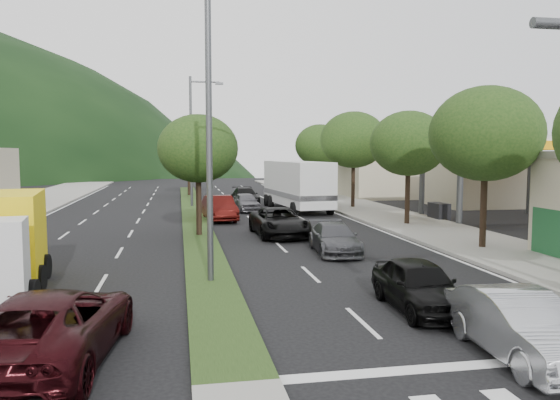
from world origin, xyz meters
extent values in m
plane|color=black|center=(0.00, 0.00, 0.00)|extent=(160.00, 160.00, 0.00)
cube|color=gray|center=(12.50, 25.00, 0.07)|extent=(5.00, 90.00, 0.15)
cube|color=#1F3513|center=(0.00, 28.00, 0.06)|extent=(1.60, 56.00, 0.12)
cube|color=silver|center=(19.00, 22.00, 5.00)|extent=(12.00, 8.00, 0.50)
cube|color=#F2A30C|center=(19.00, 22.00, 4.65)|extent=(12.20, 8.20, 0.50)
cylinder|color=#47494C|center=(15.00, 19.50, 2.30)|extent=(0.36, 0.36, 4.60)
cylinder|color=#47494C|center=(15.00, 24.50, 2.30)|extent=(0.36, 0.36, 4.60)
cylinder|color=#47494C|center=(23.00, 24.50, 2.30)|extent=(0.36, 0.36, 4.60)
cube|color=black|center=(15.00, 22.00, 0.55)|extent=(0.80, 1.60, 1.10)
cube|color=black|center=(23.00, 22.00, 0.55)|extent=(0.80, 1.60, 1.10)
cube|color=#BFB697|center=(19.50, 44.00, 2.60)|extent=(10.00, 16.00, 5.20)
cylinder|color=black|center=(12.00, 12.00, 2.05)|extent=(0.28, 0.28, 3.81)
ellipsoid|color=#183210|center=(12.00, 12.00, 5.05)|extent=(4.80, 4.80, 4.08)
cylinder|color=black|center=(12.00, 20.00, 1.94)|extent=(0.28, 0.28, 3.58)
ellipsoid|color=#183210|center=(12.00, 20.00, 4.76)|extent=(4.40, 4.40, 3.74)
cylinder|color=black|center=(12.00, 30.00, 2.11)|extent=(0.28, 0.28, 3.92)
ellipsoid|color=#183210|center=(12.00, 30.00, 5.19)|extent=(5.00, 5.00, 4.25)
cylinder|color=black|center=(12.00, 40.00, 2.00)|extent=(0.28, 0.28, 3.70)
ellipsoid|color=#183210|center=(12.00, 40.00, 4.90)|extent=(4.60, 4.60, 3.91)
cylinder|color=black|center=(0.00, 18.00, 1.80)|extent=(0.28, 0.28, 3.36)
ellipsoid|color=#183210|center=(0.00, 18.00, 4.44)|extent=(4.00, 4.00, 3.40)
cylinder|color=black|center=(0.00, 44.00, 2.02)|extent=(0.28, 0.28, 3.81)
ellipsoid|color=#183210|center=(0.00, 44.00, 5.02)|extent=(4.80, 4.80, 4.08)
cylinder|color=#47494C|center=(0.00, 8.00, 5.00)|extent=(0.20, 0.20, 10.00)
cylinder|color=#47494C|center=(0.00, 33.00, 5.00)|extent=(0.20, 0.20, 10.00)
cylinder|color=#47494C|center=(1.10, 33.00, 9.60)|extent=(2.20, 0.12, 0.12)
cube|color=#47494C|center=(2.20, 33.00, 9.50)|extent=(0.60, 0.25, 0.18)
imported|color=#A4A7AC|center=(5.89, 0.34, 0.69)|extent=(1.68, 4.29, 1.39)
imported|color=black|center=(-3.55, 2.00, 0.75)|extent=(3.09, 5.63, 1.50)
imported|color=black|center=(5.35, 4.00, 0.69)|extent=(1.75, 4.09, 1.38)
imported|color=#45464A|center=(5.47, 12.53, 0.62)|extent=(2.05, 4.40, 1.24)
imported|color=#4D0F0C|center=(1.50, 24.47, 0.77)|extent=(2.07, 4.81, 1.54)
imported|color=black|center=(4.00, 17.53, 0.72)|extent=(2.60, 5.27, 1.44)
imported|color=#56555A|center=(3.78, 29.47, 0.67)|extent=(1.93, 4.08, 1.35)
imported|color=black|center=(4.32, 34.47, 0.69)|extent=(2.01, 4.79, 1.38)
cube|color=yellow|center=(-6.38, 8.80, 1.56)|extent=(2.63, 4.11, 2.85)
cube|color=black|center=(-6.28, 8.07, 0.41)|extent=(2.56, 5.53, 0.28)
cylinder|color=black|center=(-4.92, 5.96, 0.41)|extent=(0.39, 0.86, 0.83)
cylinder|color=black|center=(-5.20, 7.95, 0.41)|extent=(0.39, 0.86, 0.83)
cylinder|color=black|center=(-5.45, 9.75, 0.41)|extent=(0.39, 0.86, 0.83)
cube|color=silver|center=(7.55, 29.49, 2.02)|extent=(3.48, 9.55, 3.11)
cube|color=slate|center=(7.55, 29.49, 1.25)|extent=(3.54, 9.55, 0.36)
cylinder|color=black|center=(5.90, 33.08, 0.47)|extent=(0.45, 0.96, 0.93)
cylinder|color=black|center=(8.48, 33.33, 0.47)|extent=(0.45, 0.96, 0.93)
cylinder|color=black|center=(6.01, 31.97, 0.47)|extent=(0.45, 0.96, 0.93)
cylinder|color=black|center=(8.59, 32.22, 0.47)|extent=(0.45, 0.96, 0.93)
cylinder|color=black|center=(6.58, 26.02, 0.47)|extent=(0.45, 0.96, 0.93)
cylinder|color=black|center=(9.16, 26.27, 0.47)|extent=(0.45, 0.96, 0.93)
camera|label=1|loc=(-0.97, -9.48, 4.25)|focal=35.00mm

